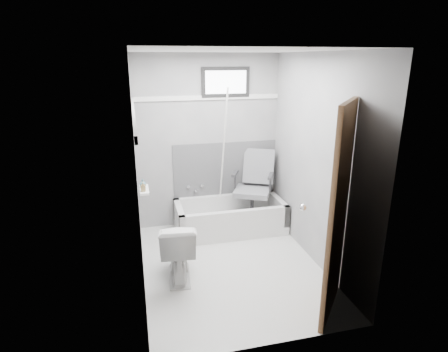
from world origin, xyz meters
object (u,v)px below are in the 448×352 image
object	(u,v)px
bathtub	(230,216)
office_chair	(252,186)
door	(384,225)
toilet	(178,249)
soap_bottle_a	(143,187)
soap_bottle_b	(143,183)

from	to	relation	value
bathtub	office_chair	size ratio (longest dim) A/B	1.53
bathtub	door	bearing A→B (deg)	-71.25
bathtub	toilet	size ratio (longest dim) A/B	2.17
toilet	soap_bottle_a	size ratio (longest dim) A/B	6.26
office_chair	toilet	distance (m)	1.60
office_chair	soap_bottle_b	size ratio (longest dim) A/B	10.05
toilet	door	distance (m)	2.11
toilet	soap_bottle_b	distance (m)	0.86
toilet	office_chair	bearing A→B (deg)	-132.61
toilet	door	xyz separation A→B (m)	(1.60, -1.21, 0.66)
soap_bottle_a	soap_bottle_b	bearing A→B (deg)	90.00
toilet	soap_bottle_b	bearing A→B (deg)	-51.29
bathtub	soap_bottle_a	bearing A→B (deg)	-151.25
soap_bottle_b	bathtub	bearing A→B (deg)	23.22
bathtub	door	distance (m)	2.46
office_chair	bathtub	bearing A→B (deg)	-144.66
soap_bottle_a	soap_bottle_b	world-z (taller)	soap_bottle_a
bathtub	door	size ratio (longest dim) A/B	0.75
bathtub	office_chair	bearing A→B (deg)	8.54
toilet	door	size ratio (longest dim) A/B	0.35
office_chair	soap_bottle_a	world-z (taller)	office_chair
soap_bottle_a	office_chair	bearing A→B (deg)	24.72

